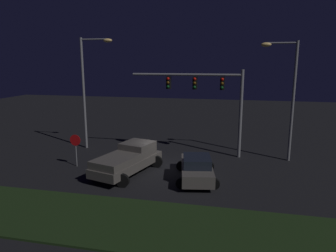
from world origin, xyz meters
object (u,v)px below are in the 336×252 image
street_lamp_right (287,87)px  stop_sign (76,144)px  pickup_truck (129,158)px  traffic_signal_gantry (208,91)px  car_sedan (197,168)px  street_lamp_left (89,81)px

street_lamp_right → stop_sign: street_lamp_right is taller
pickup_truck → stop_sign: bearing=99.4°
traffic_signal_gantry → stop_sign: traffic_signal_gantry is taller
traffic_signal_gantry → street_lamp_right: bearing=-0.8°
car_sedan → stop_sign: (-8.33, 0.68, 0.82)m
street_lamp_right → pickup_truck: bearing=-153.8°
traffic_signal_gantry → stop_sign: bearing=-151.6°
pickup_truck → car_sedan: 4.40m
pickup_truck → street_lamp_left: size_ratio=0.65×
traffic_signal_gantry → street_lamp_left: bearing=-179.7°
traffic_signal_gantry → car_sedan: bearing=-91.0°
traffic_signal_gantry → street_lamp_right: (5.49, -0.08, 0.38)m
traffic_signal_gantry → street_lamp_left: 9.47m
pickup_truck → stop_sign: (-3.94, 0.44, 0.56)m
street_lamp_right → stop_sign: size_ratio=3.79×
street_lamp_left → street_lamp_right: size_ratio=1.05×
street_lamp_left → stop_sign: size_ratio=3.98×
pickup_truck → stop_sign: size_ratio=2.57×
pickup_truck → stop_sign: stop_sign is taller
stop_sign → pickup_truck: bearing=-6.4°
car_sedan → street_lamp_right: size_ratio=0.55×
street_lamp_left → stop_sign: bearing=-77.1°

